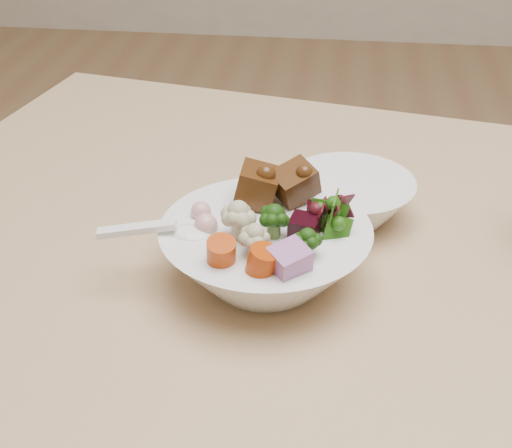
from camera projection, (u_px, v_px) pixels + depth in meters
The scene contains 3 objects.
food_bowl at pixel (267, 249), 0.69m from camera, with size 0.20×0.20×0.11m.
soup_spoon at pixel (177, 233), 0.67m from camera, with size 0.11×0.04×0.02m.
side_bowl at pixel (350, 199), 0.79m from camera, with size 0.14×0.14×0.05m, color white, non-canonical shape.
Camera 1 is at (-0.26, -0.64, 1.15)m, focal length 50.00 mm.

